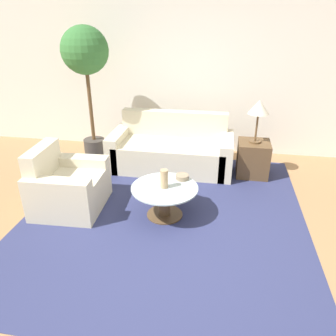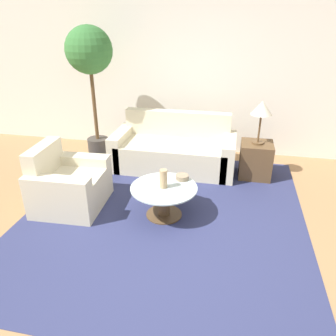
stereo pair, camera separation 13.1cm
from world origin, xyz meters
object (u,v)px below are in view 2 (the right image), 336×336
(vase, at_px, (163,179))
(bowl, at_px, (182,177))
(potted_plant, at_px, (90,62))
(coffee_table, at_px, (164,197))
(sofa_main, at_px, (174,150))
(table_lamp, at_px, (262,110))
(armchair, at_px, (67,186))

(vase, distance_m, bowl, 0.33)
(potted_plant, distance_m, bowl, 2.48)
(coffee_table, distance_m, vase, 0.26)
(sofa_main, distance_m, potted_plant, 1.94)
(potted_plant, bearing_deg, coffee_table, -45.72)
(vase, bearing_deg, bowl, 53.53)
(table_lamp, height_order, bowl, table_lamp)
(armchair, xyz_separation_m, coffee_table, (1.31, 0.01, -0.02))
(vase, bearing_deg, sofa_main, 95.52)
(potted_plant, relative_size, bowl, 13.12)
(table_lamp, bearing_deg, sofa_main, 175.29)
(armchair, xyz_separation_m, table_lamp, (2.46, 1.39, 0.79))
(armchair, height_order, vase, armchair)
(vase, bearing_deg, coffee_table, 60.47)
(sofa_main, xyz_separation_m, armchair, (-1.16, -1.50, -0.00))
(bowl, bearing_deg, armchair, -170.17)
(sofa_main, distance_m, coffee_table, 1.50)
(sofa_main, distance_m, table_lamp, 1.53)
(coffee_table, relative_size, bowl, 4.96)
(armchair, height_order, table_lamp, table_lamp)
(table_lamp, relative_size, vase, 2.75)
(armchair, bearing_deg, potted_plant, 5.64)
(vase, relative_size, bowl, 1.41)
(table_lamp, distance_m, potted_plant, 2.75)
(sofa_main, distance_m, vase, 1.52)
(coffee_table, height_order, potted_plant, potted_plant)
(coffee_table, xyz_separation_m, table_lamp, (1.15, 1.38, 0.81))
(coffee_table, bearing_deg, bowl, 53.37)
(coffee_table, height_order, table_lamp, table_lamp)
(potted_plant, bearing_deg, sofa_main, -3.15)
(armchair, xyz_separation_m, potted_plant, (-0.22, 1.58, 1.36))
(sofa_main, xyz_separation_m, bowl, (0.33, -1.24, 0.15))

